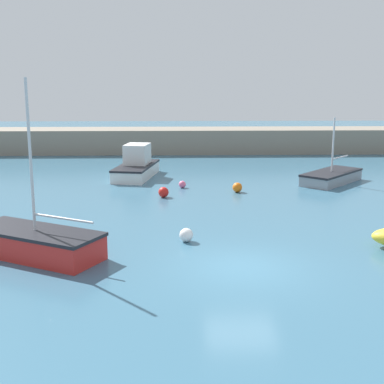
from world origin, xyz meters
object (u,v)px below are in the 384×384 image
motorboat_with_cabin (136,166)px  sailboat_twin_hulled (331,177)px  mooring_buoy_red (164,192)px  mooring_buoy_pink (182,184)px  mooring_buoy_white (186,235)px  sailboat_tall_mast (36,243)px  mooring_buoy_orange (237,187)px

motorboat_with_cabin → sailboat_twin_hulled: 12.21m
sailboat_twin_hulled → motorboat_with_cabin: bearing=-57.7°
sailboat_twin_hulled → mooring_buoy_red: bearing=-27.3°
mooring_buoy_pink → sailboat_twin_hulled: bearing=8.0°
motorboat_with_cabin → mooring_buoy_white: size_ratio=9.65×
motorboat_with_cabin → mooring_buoy_pink: bearing=50.5°
motorboat_with_cabin → mooring_buoy_red: (1.89, -5.90, -0.45)m
motorboat_with_cabin → mooring_buoy_white: motorboat_with_cabin is taller
sailboat_tall_mast → sailboat_twin_hulled: 19.58m
sailboat_tall_mast → mooring_buoy_orange: sailboat_tall_mast is taller
motorboat_with_cabin → sailboat_tall_mast: bearing=1.4°
mooring_buoy_white → mooring_buoy_red: size_ratio=0.98×
mooring_buoy_white → mooring_buoy_orange: 9.53m
mooring_buoy_orange → sailboat_twin_hulled: bearing=22.9°
mooring_buoy_orange → mooring_buoy_red: mooring_buoy_red is taller
mooring_buoy_pink → mooring_buoy_red: 2.64m
sailboat_twin_hulled → mooring_buoy_red: 10.78m
mooring_buoy_red → sailboat_twin_hulled: bearing=20.1°
sailboat_tall_mast → mooring_buoy_red: bearing=-86.2°
motorboat_with_cabin → mooring_buoy_red: 6.21m
motorboat_with_cabin → mooring_buoy_white: (2.99, -13.78, -0.45)m
motorboat_with_cabin → sailboat_tall_mast: (-2.45, -15.38, -0.21)m
sailboat_tall_mast → mooring_buoy_red: sailboat_tall_mast is taller
mooring_buoy_pink → mooring_buoy_orange: mooring_buoy_orange is taller
mooring_buoy_orange → mooring_buoy_white: bearing=-108.3°
motorboat_with_cabin → mooring_buoy_pink: motorboat_with_cabin is taller
motorboat_with_cabin → mooring_buoy_red: bearing=28.2°
mooring_buoy_pink → mooring_buoy_white: (0.07, -10.31, 0.07)m
sailboat_tall_mast → mooring_buoy_white: bearing=-135.2°
sailboat_twin_hulled → mooring_buoy_pink: sailboat_twin_hulled is taller
sailboat_twin_hulled → mooring_buoy_orange: (-6.02, -2.54, -0.10)m
mooring_buoy_pink → mooring_buoy_orange: bearing=-22.3°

